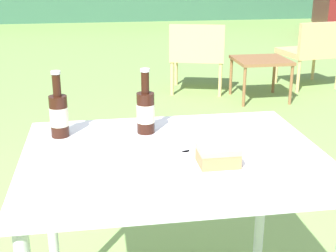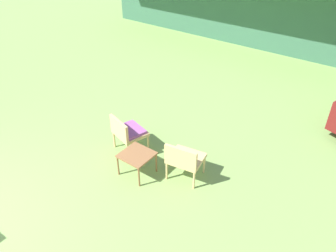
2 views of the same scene
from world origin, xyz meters
name	(u,v)px [view 1 (image 1 of 2)]	position (x,y,z in m)	size (l,w,h in m)	color
wicker_chair_cushioned	(197,52)	(0.84, 3.45, 0.43)	(0.67, 0.63, 0.73)	tan
wicker_chair_plain	(313,49)	(2.11, 3.43, 0.43)	(0.63, 0.58, 0.73)	tan
garden_side_table	(261,63)	(1.40, 3.06, 0.37)	(0.52, 0.50, 0.42)	brown
patio_table	(173,174)	(0.00, 0.00, 0.68)	(0.93, 0.71, 0.75)	silver
cake_on_plate	(212,161)	(0.09, -0.14, 0.78)	(0.25, 0.25, 0.07)	white
cola_bottle_near	(146,111)	(-0.06, 0.19, 0.83)	(0.06, 0.06, 0.23)	black
cola_bottle_far	(59,114)	(-0.35, 0.20, 0.83)	(0.06, 0.06, 0.23)	black
fork	(180,168)	(0.00, -0.13, 0.76)	(0.19, 0.05, 0.01)	silver
loose_bottle_cap	(185,152)	(0.03, -0.02, 0.76)	(0.03, 0.03, 0.01)	silver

